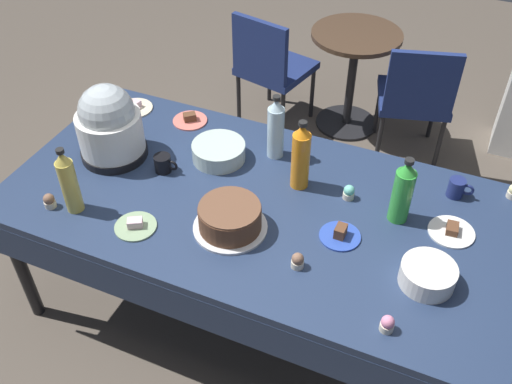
% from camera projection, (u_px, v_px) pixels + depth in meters
% --- Properties ---
extents(ground, '(9.00, 9.00, 0.00)m').
position_uv_depth(ground, '(256.00, 307.00, 3.00)').
color(ground, brown).
extents(potluck_table, '(2.20, 1.10, 0.75)m').
position_uv_depth(potluck_table, '(256.00, 211.00, 2.54)').
color(potluck_table, navy).
rests_on(potluck_table, ground).
extents(frosted_layer_cake, '(0.31, 0.31, 0.12)m').
position_uv_depth(frosted_layer_cake, '(230.00, 218.00, 2.33)').
color(frosted_layer_cake, silver).
rests_on(frosted_layer_cake, potluck_table).
extents(slow_cooker, '(0.31, 0.31, 0.37)m').
position_uv_depth(slow_cooker, '(109.00, 125.00, 2.63)').
color(slow_cooker, black).
rests_on(slow_cooker, potluck_table).
extents(glass_salad_bowl, '(0.25, 0.25, 0.08)m').
position_uv_depth(glass_salad_bowl, '(219.00, 152.00, 2.69)').
color(glass_salad_bowl, '#B2C6BC').
rests_on(glass_salad_bowl, potluck_table).
extents(ceramic_snack_bowl, '(0.21, 0.21, 0.09)m').
position_uv_depth(ceramic_snack_bowl, '(428.00, 275.00, 2.13)').
color(ceramic_snack_bowl, silver).
rests_on(ceramic_snack_bowl, potluck_table).
extents(dessert_plate_cobalt, '(0.17, 0.17, 0.06)m').
position_uv_depth(dessert_plate_cobalt, '(340.00, 234.00, 2.33)').
color(dessert_plate_cobalt, '#2D4CB2').
rests_on(dessert_plate_cobalt, potluck_table).
extents(dessert_plate_cream, '(0.19, 0.19, 0.04)m').
position_uv_depth(dessert_plate_cream, '(135.00, 107.00, 3.03)').
color(dessert_plate_cream, beige).
rests_on(dessert_plate_cream, potluck_table).
extents(dessert_plate_white, '(0.19, 0.19, 0.04)m').
position_uv_depth(dessert_plate_white, '(452.00, 231.00, 2.35)').
color(dessert_plate_white, white).
rests_on(dessert_plate_white, potluck_table).
extents(dessert_plate_coral, '(0.18, 0.18, 0.05)m').
position_uv_depth(dessert_plate_coral, '(190.00, 120.00, 2.94)').
color(dessert_plate_coral, '#E07266').
rests_on(dessert_plate_coral, potluck_table).
extents(dessert_plate_sage, '(0.17, 0.17, 0.04)m').
position_uv_depth(dessert_plate_sage, '(135.00, 225.00, 2.37)').
color(dessert_plate_sage, '#8CA87F').
rests_on(dessert_plate_sage, potluck_table).
extents(cupcake_lemon, '(0.05, 0.05, 0.07)m').
position_uv_depth(cupcake_lemon, '(349.00, 192.00, 2.49)').
color(cupcake_lemon, beige).
rests_on(cupcake_lemon, potluck_table).
extents(cupcake_vanilla, '(0.05, 0.05, 0.07)m').
position_uv_depth(cupcake_vanilla, '(49.00, 201.00, 2.45)').
color(cupcake_vanilla, beige).
rests_on(cupcake_vanilla, potluck_table).
extents(cupcake_rose, '(0.05, 0.05, 0.07)m').
position_uv_depth(cupcake_rose, '(304.00, 156.00, 2.68)').
color(cupcake_rose, beige).
rests_on(cupcake_rose, potluck_table).
extents(cupcake_berry, '(0.05, 0.05, 0.07)m').
position_uv_depth(cupcake_berry, '(298.00, 261.00, 2.20)').
color(cupcake_berry, beige).
rests_on(cupcake_berry, potluck_table).
extents(cupcake_mint, '(0.05, 0.05, 0.07)m').
position_uv_depth(cupcake_mint, '(387.00, 324.00, 1.98)').
color(cupcake_mint, beige).
rests_on(cupcake_mint, potluck_table).
extents(soda_bottle_water, '(0.08, 0.08, 0.32)m').
position_uv_depth(soda_bottle_water, '(276.00, 129.00, 2.64)').
color(soda_bottle_water, silver).
rests_on(soda_bottle_water, potluck_table).
extents(soda_bottle_ginger_ale, '(0.07, 0.07, 0.32)m').
position_uv_depth(soda_bottle_ginger_ale, '(69.00, 182.00, 2.36)').
color(soda_bottle_ginger_ale, gold).
rests_on(soda_bottle_ginger_ale, potluck_table).
extents(soda_bottle_lime_soda, '(0.08, 0.08, 0.31)m').
position_uv_depth(soda_bottle_lime_soda, '(403.00, 192.00, 2.32)').
color(soda_bottle_lime_soda, green).
rests_on(soda_bottle_lime_soda, potluck_table).
extents(soda_bottle_orange_juice, '(0.08, 0.08, 0.34)m').
position_uv_depth(soda_bottle_orange_juice, '(301.00, 157.00, 2.47)').
color(soda_bottle_orange_juice, orange).
rests_on(soda_bottle_orange_juice, potluck_table).
extents(coffee_mug_navy, '(0.11, 0.07, 0.09)m').
position_uv_depth(coffee_mug_navy, '(457.00, 188.00, 2.49)').
color(coffee_mug_navy, navy).
rests_on(coffee_mug_navy, potluck_table).
extents(coffee_mug_black, '(0.12, 0.08, 0.08)m').
position_uv_depth(coffee_mug_black, '(163.00, 164.00, 2.62)').
color(coffee_mug_black, black).
rests_on(coffee_mug_black, potluck_table).
extents(maroon_chair_left, '(0.53, 0.53, 0.85)m').
position_uv_depth(maroon_chair_left, '(270.00, 64.00, 3.91)').
color(maroon_chair_left, navy).
rests_on(maroon_chair_left, ground).
extents(maroon_chair_right, '(0.54, 0.54, 0.85)m').
position_uv_depth(maroon_chair_right, '(416.00, 95.00, 3.61)').
color(maroon_chair_right, navy).
rests_on(maroon_chair_right, ground).
extents(round_cafe_table, '(0.60, 0.60, 0.72)m').
position_uv_depth(round_cafe_table, '(353.00, 63.00, 3.90)').
color(round_cafe_table, '#473323').
rests_on(round_cafe_table, ground).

